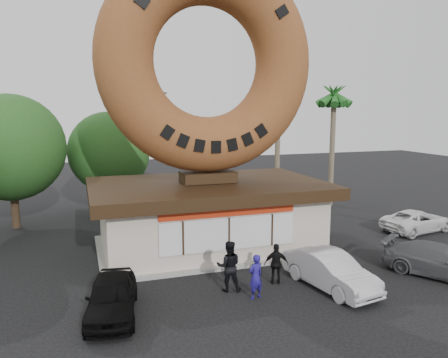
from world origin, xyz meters
TOP-DOWN VIEW (x-y plane):
  - ground at (0.00, 0.00)m, footprint 90.00×90.00m
  - donut_shop at (0.00, 5.98)m, footprint 11.20×7.20m
  - giant_donut at (0.00, 6.00)m, footprint 10.27×2.62m
  - tree_west at (-9.50, 13.00)m, footprint 6.00×6.00m
  - tree_mid at (-4.00, 15.00)m, footprint 5.20×5.20m
  - palm_near at (7.50, 14.00)m, footprint 2.60×2.60m
  - palm_far at (11.00, 12.50)m, footprint 2.60×2.60m
  - street_lamp at (-1.86, 16.00)m, footprint 2.11×0.20m
  - person_left at (-0.06, -0.18)m, footprint 0.69×0.55m
  - person_center at (-0.75, 0.78)m, footprint 1.11×0.97m
  - person_right at (1.23, 0.80)m, footprint 1.03×0.70m
  - car_black at (-5.08, 0.11)m, footprint 2.17×4.12m
  - car_silver at (3.01, -0.24)m, footprint 2.19×4.39m
  - car_grey at (7.93, -0.63)m, footprint 3.91×4.76m
  - car_white at (11.92, 5.05)m, footprint 4.58×2.70m

SIDE VIEW (x-z plane):
  - ground at x=0.00m, z-range 0.00..0.00m
  - car_white at x=11.92m, z-range 0.00..1.20m
  - car_grey at x=7.93m, z-range 0.00..1.30m
  - car_black at x=-5.08m, z-range 0.00..1.33m
  - car_silver at x=3.01m, z-range 0.00..1.38m
  - person_right at x=1.23m, z-range 0.00..1.62m
  - person_left at x=-0.06m, z-range 0.00..1.65m
  - person_center at x=-0.75m, z-range 0.00..1.93m
  - donut_shop at x=0.00m, z-range -0.13..3.67m
  - tree_mid at x=-4.00m, z-range 0.70..7.33m
  - street_lamp at x=-1.86m, z-range 0.48..8.48m
  - tree_west at x=-9.50m, z-range 0.82..8.47m
  - palm_far at x=11.00m, z-range 3.11..11.86m
  - palm_near at x=7.50m, z-range 3.54..13.29m
  - giant_donut at x=0.00m, z-range 3.80..14.07m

